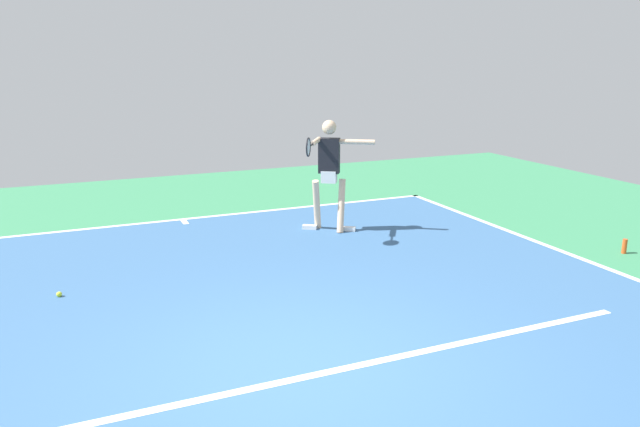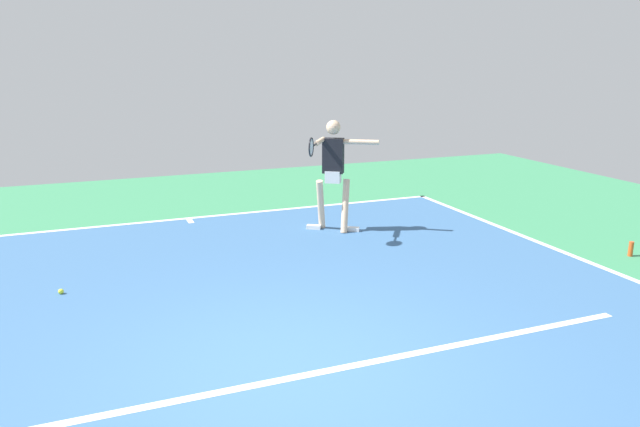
# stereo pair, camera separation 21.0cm
# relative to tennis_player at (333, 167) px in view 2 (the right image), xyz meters

# --- Properties ---
(ground_plane) EXTENTS (20.49, 20.49, 0.00)m
(ground_plane) POSITION_rel_tennis_player_xyz_m (2.13, 4.22, -1.08)
(ground_plane) COLOR #388456
(court_surface) EXTENTS (9.90, 11.95, 0.00)m
(court_surface) POSITION_rel_tennis_player_xyz_m (2.13, 4.22, -1.08)
(court_surface) COLOR #38608E
(court_surface) RESTS_ON ground_plane
(court_line_baseline_near) EXTENTS (9.90, 0.10, 0.01)m
(court_line_baseline_near) POSITION_rel_tennis_player_xyz_m (2.13, -1.71, -1.08)
(court_line_baseline_near) COLOR white
(court_line_baseline_near) RESTS_ON ground_plane
(court_line_service) EXTENTS (7.42, 0.10, 0.01)m
(court_line_service) POSITION_rel_tennis_player_xyz_m (2.13, 4.33, -1.08)
(court_line_service) COLOR white
(court_line_service) RESTS_ON ground_plane
(court_line_centre_mark) EXTENTS (0.10, 0.30, 0.01)m
(court_line_centre_mark) POSITION_rel_tennis_player_xyz_m (2.13, -1.51, -1.08)
(court_line_centre_mark) COLOR white
(court_line_centre_mark) RESTS_ON ground_plane
(tennis_player) EXTENTS (1.38, 1.11, 1.87)m
(tennis_player) POSITION_rel_tennis_player_xyz_m (0.00, 0.00, 0.00)
(tennis_player) COLOR beige
(tennis_player) RESTS_ON ground_plane
(tennis_ball_near_service_line) EXTENTS (0.07, 0.07, 0.07)m
(tennis_ball_near_service_line) POSITION_rel_tennis_player_xyz_m (4.21, 1.37, -1.05)
(tennis_ball_near_service_line) COLOR #CCE033
(tennis_ball_near_service_line) RESTS_ON ground_plane
(water_bottle) EXTENTS (0.07, 0.07, 0.22)m
(water_bottle) POSITION_rel_tennis_player_xyz_m (-3.54, 2.85, -0.97)
(water_bottle) COLOR #D84C1E
(water_bottle) RESTS_ON ground_plane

